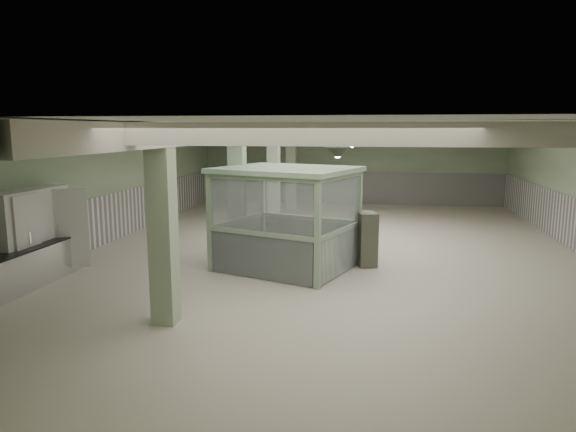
# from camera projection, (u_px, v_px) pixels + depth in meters

# --- Properties ---
(floor) EXTENTS (20.00, 20.00, 0.00)m
(floor) POSITION_uv_depth(u_px,v_px,m) (332.00, 252.00, 14.79)
(floor) COLOR beige
(floor) RESTS_ON ground
(ceiling) EXTENTS (14.00, 20.00, 0.02)m
(ceiling) POSITION_uv_depth(u_px,v_px,m) (333.00, 125.00, 14.19)
(ceiling) COLOR silver
(ceiling) RESTS_ON wall_back
(wall_back) EXTENTS (14.00, 0.02, 3.60)m
(wall_back) POSITION_uv_depth(u_px,v_px,m) (350.00, 166.00, 24.20)
(wall_back) COLOR #A5BE98
(wall_back) RESTS_ON floor
(wall_front) EXTENTS (14.00, 0.02, 3.60)m
(wall_front) POSITION_uv_depth(u_px,v_px,m) (242.00, 312.00, 4.77)
(wall_front) COLOR #A5BE98
(wall_front) RESTS_ON floor
(wall_left) EXTENTS (0.02, 20.00, 3.60)m
(wall_left) POSITION_uv_depth(u_px,v_px,m) (103.00, 185.00, 15.65)
(wall_left) COLOR #A5BE98
(wall_left) RESTS_ON floor
(wainscot_left) EXTENTS (0.05, 19.90, 1.50)m
(wainscot_left) POSITION_uv_depth(u_px,v_px,m) (106.00, 219.00, 15.82)
(wainscot_left) COLOR white
(wainscot_left) RESTS_ON floor
(wainscot_back) EXTENTS (13.90, 0.05, 1.50)m
(wainscot_back) POSITION_uv_depth(u_px,v_px,m) (350.00, 188.00, 24.35)
(wainscot_back) COLOR white
(wainscot_back) RESTS_ON floor
(girder) EXTENTS (0.45, 19.90, 0.40)m
(girder) POSITION_uv_depth(u_px,v_px,m) (246.00, 133.00, 14.64)
(girder) COLOR silver
(girder) RESTS_ON ceiling
(beam_a) EXTENTS (13.90, 0.35, 0.32)m
(beam_a) POSITION_uv_depth(u_px,v_px,m) (287.00, 134.00, 6.93)
(beam_a) COLOR silver
(beam_a) RESTS_ON ceiling
(beam_b) EXTENTS (13.90, 0.35, 0.32)m
(beam_b) POSITION_uv_depth(u_px,v_px,m) (311.00, 133.00, 9.36)
(beam_b) COLOR silver
(beam_b) RESTS_ON ceiling
(beam_c) EXTENTS (13.90, 0.35, 0.32)m
(beam_c) POSITION_uv_depth(u_px,v_px,m) (324.00, 132.00, 11.79)
(beam_c) COLOR silver
(beam_c) RESTS_ON ceiling
(beam_d) EXTENTS (13.90, 0.35, 0.32)m
(beam_d) POSITION_uv_depth(u_px,v_px,m) (333.00, 132.00, 14.22)
(beam_d) COLOR silver
(beam_d) RESTS_ON ceiling
(beam_e) EXTENTS (13.90, 0.35, 0.32)m
(beam_e) POSITION_uv_depth(u_px,v_px,m) (340.00, 131.00, 16.65)
(beam_e) COLOR silver
(beam_e) RESTS_ON ceiling
(beam_f) EXTENTS (13.90, 0.35, 0.32)m
(beam_f) POSITION_uv_depth(u_px,v_px,m) (344.00, 131.00, 19.07)
(beam_f) COLOR silver
(beam_f) RESTS_ON ceiling
(beam_g) EXTENTS (13.90, 0.35, 0.32)m
(beam_g) POSITION_uv_depth(u_px,v_px,m) (348.00, 131.00, 21.50)
(beam_g) COLOR silver
(beam_g) RESTS_ON ceiling
(column_a) EXTENTS (0.42, 0.42, 3.60)m
(column_a) POSITION_uv_depth(u_px,v_px,m) (163.00, 226.00, 9.07)
(column_a) COLOR #A9BF9A
(column_a) RESTS_ON floor
(column_b) EXTENTS (0.42, 0.42, 3.60)m
(column_b) POSITION_uv_depth(u_px,v_px,m) (237.00, 192.00, 13.93)
(column_b) COLOR #A9BF9A
(column_b) RESTS_ON floor
(column_c) EXTENTS (0.42, 0.42, 3.60)m
(column_c) POSITION_uv_depth(u_px,v_px,m) (274.00, 176.00, 18.79)
(column_c) COLOR #A9BF9A
(column_c) RESTS_ON floor
(column_d) EXTENTS (0.42, 0.42, 3.60)m
(column_d) POSITION_uv_depth(u_px,v_px,m) (291.00, 168.00, 22.68)
(column_d) COLOR #A9BF9A
(column_d) RESTS_ON floor
(pendant_front) EXTENTS (0.44, 0.44, 0.22)m
(pendant_front) POSITION_uv_depth(u_px,v_px,m) (338.00, 153.00, 9.33)
(pendant_front) COLOR #2E3B2C
(pendant_front) RESTS_ON ceiling
(pendant_mid) EXTENTS (0.44, 0.44, 0.22)m
(pendant_mid) POSITION_uv_depth(u_px,v_px,m) (352.00, 145.00, 14.68)
(pendant_mid) COLOR #2E3B2C
(pendant_mid) RESTS_ON ceiling
(pendant_back) EXTENTS (0.44, 0.44, 0.22)m
(pendant_back) POSITION_uv_depth(u_px,v_px,m) (358.00, 141.00, 19.54)
(pendant_back) COLOR #2E3B2C
(pendant_back) RESTS_ON ceiling
(pitcher_near) EXTENTS (0.24, 0.26, 0.27)m
(pitcher_near) POSITION_uv_depth(u_px,v_px,m) (62.00, 228.00, 12.82)
(pitcher_near) COLOR silver
(pitcher_near) RESTS_ON prep_counter
(pitcher_far) EXTENTS (0.29, 0.31, 0.32)m
(pitcher_far) POSITION_uv_depth(u_px,v_px,m) (64.00, 228.00, 12.77)
(pitcher_far) COLOR silver
(pitcher_far) RESTS_ON prep_counter
(walkin_cooler) EXTENTS (1.09, 2.25, 2.07)m
(walkin_cooler) POSITION_uv_depth(u_px,v_px,m) (32.00, 236.00, 11.89)
(walkin_cooler) COLOR silver
(walkin_cooler) RESTS_ON floor
(guard_booth) EXTENTS (3.89, 3.59, 2.56)m
(guard_booth) POSITION_uv_depth(u_px,v_px,m) (286.00, 200.00, 12.79)
(guard_booth) COLOR #89A483
(guard_booth) RESTS_ON floor
(filing_cabinet) EXTENTS (0.62, 0.75, 1.39)m
(filing_cabinet) POSITION_uv_depth(u_px,v_px,m) (366.00, 239.00, 13.18)
(filing_cabinet) COLOR #505345
(filing_cabinet) RESTS_ON floor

